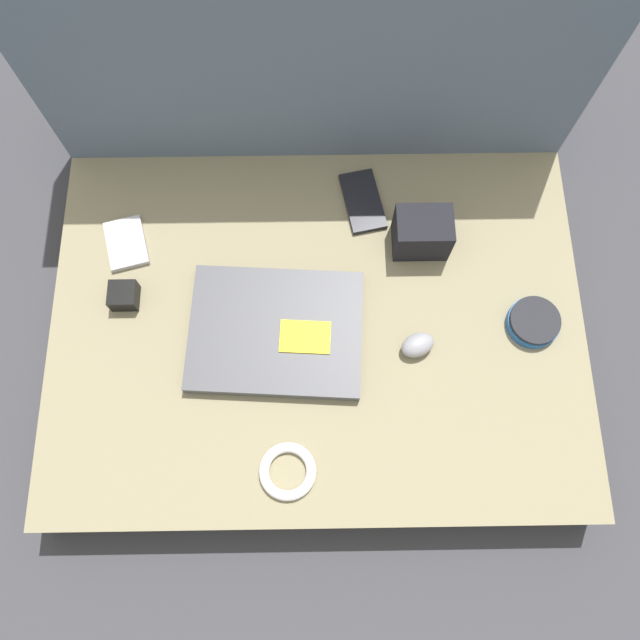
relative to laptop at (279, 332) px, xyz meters
name	(u,v)px	position (x,y,z in m)	size (l,w,h in m)	color
ground_plane	(320,341)	(0.07, 0.02, -0.13)	(8.00, 8.00, 0.00)	#38383D
couch_seat	(320,333)	(0.07, 0.02, -0.07)	(0.98, 0.71, 0.11)	#847A5B
couch_backrest	(316,60)	(0.07, 0.48, 0.14)	(0.98, 0.20, 0.54)	slate
laptop	(279,332)	(0.00, 0.00, 0.00)	(0.32, 0.25, 0.03)	#47474C
computer_mouse	(420,345)	(0.25, -0.03, 0.00)	(0.07, 0.06, 0.04)	gray
speaker_puck	(536,322)	(0.47, 0.01, 0.00)	(0.09, 0.09, 0.03)	#1E569E
phone_silver	(129,243)	(-0.29, 0.18, -0.01)	(0.09, 0.12, 0.01)	#B7B7BC
phone_black	(365,201)	(0.17, 0.27, -0.01)	(0.09, 0.14, 0.01)	black
camera_pouch	(425,233)	(0.27, 0.18, 0.03)	(0.10, 0.08, 0.09)	black
charger_brick	(126,296)	(-0.28, 0.07, 0.01)	(0.05, 0.05, 0.04)	black
cable_coil	(291,471)	(0.02, -0.25, 0.00)	(0.10, 0.10, 0.02)	white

